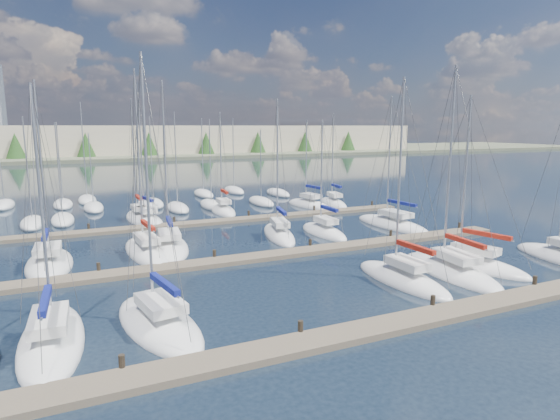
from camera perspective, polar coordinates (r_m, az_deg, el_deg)
name	(u,v)px	position (r m, az deg, el deg)	size (l,w,h in m)	color
ground	(161,188)	(77.24, -14.31, 2.57)	(400.00, 400.00, 0.00)	#1A2634
dock_near	(382,327)	(24.03, 12.29, -13.76)	(44.00, 1.93, 1.10)	#6B5E4C
dock_mid	(269,256)	(35.52, -1.35, -5.59)	(44.00, 1.93, 1.10)	#6B5E4C
dock_far	(215,222)	(48.36, -7.89, -1.43)	(44.00, 1.93, 1.10)	#6B5E4C
sailboat_p	(223,210)	(54.48, -6.95, -0.06)	(2.82, 7.16, 12.15)	white
sailboat_l	(324,232)	(43.42, 5.36, -2.67)	(2.37, 7.16, 11.11)	white
sailboat_k	(279,234)	(42.26, -0.13, -2.97)	(4.09, 8.75, 12.92)	white
sailboat_q	(309,205)	(58.19, 3.54, 0.63)	(3.89, 8.03, 11.32)	white
sailboat_j	(169,247)	(38.93, -13.33, -4.42)	(3.92, 8.71, 14.09)	white
sailboat_e	(451,271)	(33.82, 20.07, -7.00)	(3.73, 9.40, 14.42)	white
sailboat_r	(333,203)	(59.50, 6.53, 0.82)	(3.28, 7.53, 12.17)	white
sailboat_c	(159,323)	(24.62, -14.57, -13.20)	(4.50, 8.81, 13.94)	white
sailboat_i	(146,252)	(37.96, -16.05, -4.90)	(3.25, 9.29, 14.78)	white
sailboat_b	(52,341)	(24.46, -26.06, -14.12)	(3.17, 9.13, 12.40)	white
sailboat_d	(402,279)	(31.18, 14.66, -8.14)	(2.82, 8.32, 13.51)	white
sailboat_m	(392,224)	(47.85, 13.51, -1.72)	(3.69, 9.97, 13.42)	white
sailboat_h	(49,264)	(37.25, -26.30, -5.89)	(3.38, 8.26, 13.68)	white
sailboat_n	(138,218)	(52.06, -16.90, -0.90)	(2.41, 7.40, 13.41)	white
sailboat_o	(146,220)	(50.53, -15.98, -1.19)	(3.66, 7.69, 13.94)	white
sailboat_f	(469,264)	(36.04, 22.05, -6.08)	(4.58, 9.17, 12.65)	white
distant_boats	(150,203)	(60.64, -15.59, 0.78)	(36.93, 20.75, 13.30)	#9EA0A5
shoreline	(65,134)	(165.22, -24.74, 8.45)	(400.00, 60.00, 38.00)	#666B51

